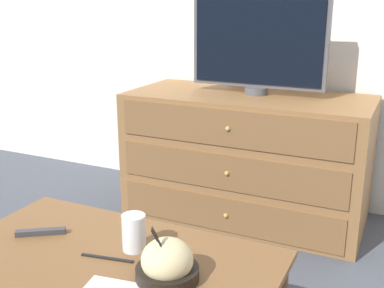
% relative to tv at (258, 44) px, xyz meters
% --- Properties ---
extents(ground_plane, '(12.00, 12.00, 0.00)m').
position_rel_tv_xyz_m(ground_plane, '(-0.05, 0.28, -0.93)').
color(ground_plane, '#474C56').
extents(dresser, '(1.26, 0.59, 0.68)m').
position_rel_tv_xyz_m(dresser, '(-0.03, -0.04, -0.60)').
color(dresser, olive).
rests_on(dresser, ground_plane).
extents(tv, '(0.71, 0.12, 0.49)m').
position_rel_tv_xyz_m(tv, '(0.00, 0.00, 0.00)').
color(tv, '#515156').
rests_on(tv, dresser).
extents(coffee_table, '(1.00, 0.57, 0.41)m').
position_rel_tv_xyz_m(coffee_table, '(-0.01, -1.35, -0.58)').
color(coffee_table, brown).
rests_on(coffee_table, ground_plane).
extents(takeout_bowl, '(0.18, 0.18, 0.16)m').
position_rel_tv_xyz_m(takeout_bowl, '(0.20, -1.37, -0.48)').
color(takeout_bowl, black).
rests_on(takeout_bowl, coffee_table).
extents(drink_cup, '(0.07, 0.07, 0.11)m').
position_rel_tv_xyz_m(drink_cup, '(0.03, -1.27, -0.47)').
color(drink_cup, white).
rests_on(drink_cup, coffee_table).
extents(knife, '(0.17, 0.04, 0.01)m').
position_rel_tv_xyz_m(knife, '(-0.02, -1.35, -0.52)').
color(knife, black).
rests_on(knife, coffee_table).
extents(remote_control, '(0.15, 0.11, 0.02)m').
position_rel_tv_xyz_m(remote_control, '(-0.30, -1.31, -0.51)').
color(remote_control, '#38383D').
rests_on(remote_control, coffee_table).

